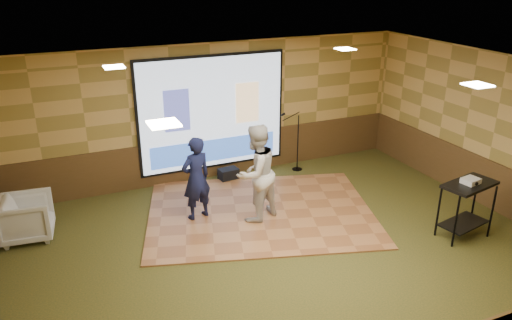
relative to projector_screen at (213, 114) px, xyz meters
name	(u,v)px	position (x,y,z in m)	size (l,w,h in m)	color
ground	(282,251)	(0.00, -3.44, -1.47)	(9.00, 9.00, 0.00)	#2C3417
room_shell	(285,134)	(0.00, -3.44, 0.62)	(9.04, 7.04, 3.02)	tan
wainscot_back	(214,156)	(0.00, 0.04, -1.00)	(9.00, 0.04, 0.95)	#4C3619
wainscot_right	(484,182)	(4.48, -3.44, -1.00)	(0.04, 7.00, 0.95)	#4C3619
projector_screen	(213,114)	(0.00, 0.00, 0.00)	(3.32, 0.06, 2.52)	black
downlight_nw	(114,67)	(-2.20, -1.64, 1.50)	(0.32, 0.32, 0.02)	beige
downlight_ne	(345,49)	(2.20, -1.64, 1.50)	(0.32, 0.32, 0.02)	beige
downlight_sw	(164,124)	(-2.20, -4.94, 1.50)	(0.32, 0.32, 0.02)	beige
downlight_se	(478,85)	(2.20, -4.94, 1.50)	(0.32, 0.32, 0.02)	beige
dance_floor	(260,212)	(0.23, -2.03, -1.46)	(4.29, 3.27, 0.03)	#A4693C
player_left	(196,178)	(-0.95, -1.76, -0.64)	(0.58, 0.38, 1.60)	#13173C
player_right	(256,173)	(0.04, -2.24, -0.52)	(0.90, 0.70, 1.84)	beige
av_table	(467,199)	(3.15, -4.27, -0.74)	(0.98, 0.52, 1.03)	black
projector	(471,181)	(3.15, -4.28, -0.40)	(0.28, 0.23, 0.09)	silver
mic_stand	(295,150)	(1.85, -0.40, -0.98)	(0.56, 0.23, 1.43)	black
banquet_chair	(27,218)	(-3.89, -1.23, -1.09)	(0.83, 0.85, 0.78)	gray
duffel_bag	(228,174)	(0.22, -0.30, -1.34)	(0.42, 0.28, 0.26)	black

